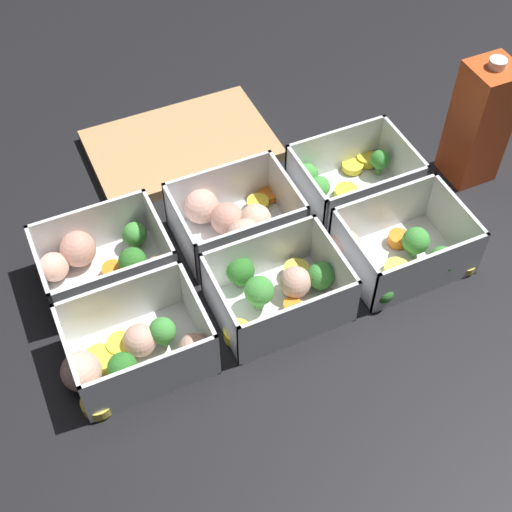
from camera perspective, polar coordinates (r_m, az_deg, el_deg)
ground_plane at (r=0.97m, az=-0.00°, el=-1.05°), size 4.00×4.00×0.00m
container_near_left at (r=0.87m, az=-9.82°, el=-7.55°), size 0.19×0.13×0.08m
container_near_center at (r=0.91m, az=1.77°, el=-2.61°), size 0.17×0.13×0.08m
container_near_right at (r=0.97m, az=11.31°, el=0.43°), size 0.19×0.13×0.08m
container_far_left at (r=0.96m, az=-11.68°, el=-0.54°), size 0.19×0.15×0.08m
container_far_center at (r=0.99m, az=-1.68°, el=2.90°), size 0.17×0.14×0.08m
container_far_right at (r=1.05m, az=7.42°, el=6.04°), size 0.16×0.13×0.08m
juice_carton at (r=1.08m, az=17.43°, el=10.14°), size 0.07×0.07×0.20m
cutting_board at (r=1.13m, az=-6.01°, el=8.78°), size 0.28×0.18×0.02m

